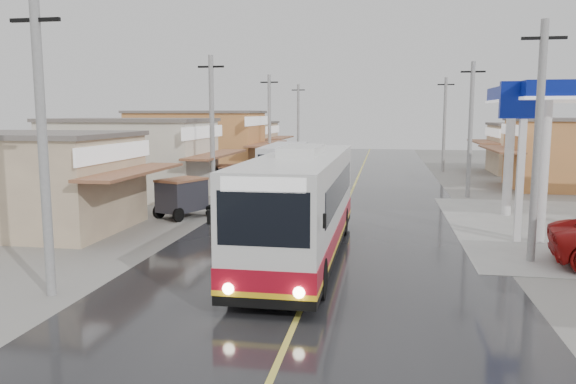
# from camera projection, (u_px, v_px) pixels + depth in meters

# --- Properties ---
(ground) EXTENTS (120.00, 120.00, 0.00)m
(ground) POSITION_uv_depth(u_px,v_px,m) (325.00, 253.00, 20.25)
(ground) COLOR slate
(ground) RESTS_ON ground
(road) EXTENTS (12.00, 90.00, 0.02)m
(road) POSITION_uv_depth(u_px,v_px,m) (351.00, 194.00, 34.88)
(road) COLOR black
(road) RESTS_ON ground
(centre_line) EXTENTS (0.15, 90.00, 0.01)m
(centre_line) POSITION_uv_depth(u_px,v_px,m) (351.00, 194.00, 34.88)
(centre_line) COLOR #D8CC4C
(centre_line) RESTS_ON road
(shopfronts_left) EXTENTS (11.00, 44.00, 5.20)m
(shopfronts_left) POSITION_uv_depth(u_px,v_px,m) (170.00, 184.00, 40.00)
(shopfronts_left) COLOR tan
(shopfronts_left) RESTS_ON ground
(utility_poles_left) EXTENTS (1.60, 50.00, 8.00)m
(utility_poles_left) POSITION_uv_depth(u_px,v_px,m) (245.00, 190.00, 37.04)
(utility_poles_left) COLOR gray
(utility_poles_left) RESTS_ON ground
(utility_poles_right) EXTENTS (1.60, 36.00, 8.00)m
(utility_poles_right) POSITION_uv_depth(u_px,v_px,m) (467.00, 197.00, 33.71)
(utility_poles_right) COLOR gray
(utility_poles_right) RESTS_ON ground
(coach_bus) EXTENTS (2.94, 12.46, 3.88)m
(coach_bus) POSITION_uv_depth(u_px,v_px,m) (302.00, 205.00, 19.36)
(coach_bus) COLOR silver
(coach_bus) RESTS_ON road
(second_bus) EXTENTS (2.67, 8.81, 2.90)m
(second_bus) POSITION_uv_depth(u_px,v_px,m) (285.00, 165.00, 37.59)
(second_bus) COLOR silver
(second_bus) RESTS_ON road
(cyclist) EXTENTS (0.76, 1.92, 2.04)m
(cyclist) POSITION_uv_depth(u_px,v_px,m) (268.00, 198.00, 28.79)
(cyclist) COLOR black
(cyclist) RESTS_ON ground
(tricycle_near) EXTENTS (2.35, 2.87, 1.89)m
(tricycle_near) POSITION_uv_depth(u_px,v_px,m) (182.00, 195.00, 27.03)
(tricycle_near) COLOR #26262D
(tricycle_near) RESTS_ON ground
(tricycle_far) EXTENTS (2.16, 2.42, 1.70)m
(tricycle_far) POSITION_uv_depth(u_px,v_px,m) (227.00, 176.00, 36.04)
(tricycle_far) COLOR #26262D
(tricycle_far) RESTS_ON ground
(tyre_stack) EXTENTS (0.97, 0.97, 0.50)m
(tyre_stack) POSITION_uv_depth(u_px,v_px,m) (215.00, 210.00, 27.73)
(tyre_stack) COLOR black
(tyre_stack) RESTS_ON ground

